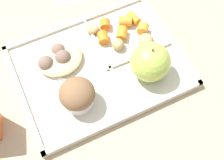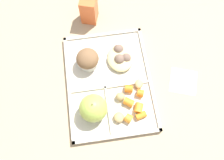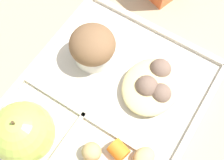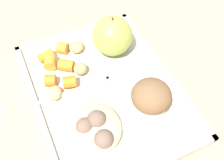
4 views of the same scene
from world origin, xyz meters
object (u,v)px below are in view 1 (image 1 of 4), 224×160
(bran_muffin, at_px, (77,95))
(plastic_fork, at_px, (43,73))
(green_apple, at_px, (150,62))
(lunch_tray, at_px, (100,67))

(bran_muffin, xyz_separation_m, plastic_fork, (0.05, -0.10, -0.03))
(green_apple, xyz_separation_m, plastic_fork, (0.22, -0.10, -0.04))
(bran_muffin, distance_m, plastic_fork, 0.12)
(lunch_tray, relative_size, bran_muffin, 4.98)
(green_apple, height_order, bran_muffin, green_apple)
(bran_muffin, relative_size, plastic_fork, 0.60)
(plastic_fork, bearing_deg, lunch_tray, 162.79)
(lunch_tray, distance_m, bran_muffin, 0.11)
(green_apple, relative_size, bran_muffin, 1.25)
(green_apple, height_order, plastic_fork, green_apple)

